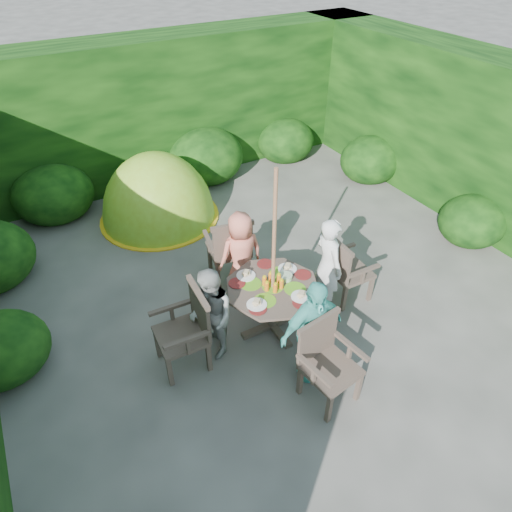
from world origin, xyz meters
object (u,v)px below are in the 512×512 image
garden_chair_back (230,248)px  child_left (211,315)px  child_right (328,265)px  patio_table (273,293)px  child_back (241,254)px  garden_chair_right (345,269)px  garden_chair_front (326,360)px  parasol_pole (274,257)px  child_front (312,331)px  garden_chair_left (188,328)px  dome_tent (161,218)px

garden_chair_back → child_left: bearing=64.6°
child_right → patio_table: bearing=94.0°
child_right → child_back: 1.13m
patio_table → garden_chair_right: (1.09, -0.00, -0.07)m
garden_chair_front → child_right: (0.82, 1.09, 0.17)m
garden_chair_front → child_right: 1.38m
parasol_pole → child_back: size_ratio=1.80×
garden_chair_back → garden_chair_front: garden_chair_back is taller
garden_chair_front → child_front: 0.34m
parasol_pole → child_back: (0.00, 0.80, -0.49)m
patio_table → garden_chair_left: (-1.10, -0.00, -0.04)m
garden_chair_front → child_back: child_back is taller
child_right → child_back: (-0.80, 0.80, -0.06)m
garden_chair_right → garden_chair_front: garden_chair_front is taller
dome_tent → child_left: bearing=-103.6°
garden_chair_right → child_front: child_front is taller
parasol_pole → child_left: parasol_pole is taller
child_front → garden_chair_right: bearing=34.9°
parasol_pole → garden_chair_front: size_ratio=2.35×
garden_chair_right → garden_chair_front: (-1.11, -1.10, 0.01)m
patio_table → child_left: (-0.80, 0.00, 0.03)m
child_left → child_front: 1.13m
patio_table → garden_chair_left: size_ratio=1.17×
child_left → child_back: (0.80, 0.80, 0.02)m
patio_table → child_back: child_back is taller
patio_table → parasol_pole: size_ratio=0.52×
parasol_pole → garden_chair_back: 1.24m
parasol_pole → garden_chair_right: (1.10, -0.00, -0.60)m
child_left → patio_table: bearing=94.6°
parasol_pole → garden_chair_right: bearing=-0.1°
child_right → child_back: bearing=49.1°
child_back → child_right: bearing=137.7°
child_back → child_front: size_ratio=0.93×
child_back → child_front: bearing=92.7°
child_back → garden_chair_back: bearing=-84.3°
parasol_pole → child_left: size_ratio=1.86×
garden_chair_right → garden_chair_front: bearing=136.4°
parasol_pole → garden_chair_back: (-0.01, 1.09, -0.58)m
garden_chair_left → dome_tent: bearing=169.3°
child_right → dome_tent: child_right is taller
parasol_pole → garden_chair_front: (-0.02, -1.10, -0.60)m
parasol_pole → child_front: (-0.00, -0.80, -0.44)m
garden_chair_front → child_left: 1.35m
garden_chair_right → child_left: 1.90m
garden_chair_back → child_left: (-0.79, -1.09, 0.07)m
parasol_pole → garden_chair_left: parasol_pole is taller
dome_tent → child_front: bearing=-90.3°
child_right → dome_tent: 3.38m
garden_chair_right → child_left: size_ratio=0.78×
child_left → garden_chair_back: bearing=148.9°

